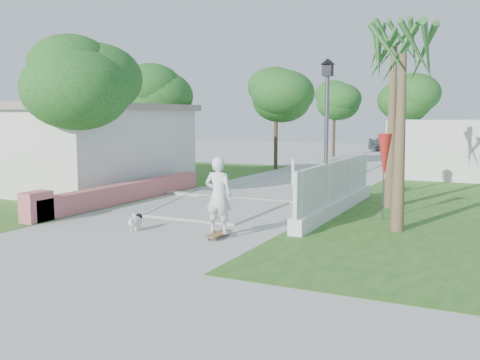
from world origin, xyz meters
The scene contains 22 objects.
ground centered at (0.00, 0.00, 0.00)m, with size 90.00×90.00×0.00m, color #B7B7B2.
path_strip centered at (0.00, 20.00, 0.03)m, with size 3.20×36.00×0.06m, color #B7B7B2.
curb centered at (0.00, 6.00, 0.05)m, with size 6.50×0.25×0.10m, color #999993.
grass_left centered at (-7.00, 8.00, 0.01)m, with size 8.00×20.00×0.01m, color #245F1E.
grass_right centered at (7.00, 8.00, 0.01)m, with size 8.00×20.00×0.01m, color #245F1E.
pink_wall centered at (-3.30, 3.55, 0.31)m, with size 0.45×8.20×0.80m.
house_left centered at (-8.00, 6.00, 1.64)m, with size 8.40×7.40×3.23m.
lattice_fence centered at (3.40, 5.00, 0.54)m, with size 0.35×7.00×1.50m.
building_right centered at (6.00, 18.00, 1.30)m, with size 6.00×8.00×2.60m, color silver.
street_lamp centered at (2.90, 5.50, 2.43)m, with size 0.44×0.44×4.44m.
bollard centered at (0.20, 10.00, 0.58)m, with size 0.14×0.14×1.09m.
patio_umbrella centered at (4.80, 4.50, 1.69)m, with size 0.36×0.36×2.30m.
tree_left_near centered at (-4.48, 2.98, 3.82)m, with size 3.60×3.60×5.28m.
tree_left_mid centered at (-5.48, 8.48, 3.50)m, with size 3.20×3.20×4.85m.
tree_path_left centered at (-2.98, 15.98, 3.82)m, with size 3.40×3.40×5.23m.
tree_path_right centered at (3.22, 19.98, 3.49)m, with size 3.00×3.00×4.79m.
tree_path_far centered at (-2.78, 25.98, 3.82)m, with size 3.20×3.20×5.17m.
palm_far centered at (4.60, 6.50, 4.48)m, with size 1.80×1.80×5.30m.
palm_near centered at (5.40, 3.20, 3.95)m, with size 1.80×1.80×4.70m.
skateboarder centered at (1.69, 0.67, 0.94)m, with size 2.53×0.93×1.85m.
dog centered at (-0.33, 0.50, 0.22)m, with size 0.35×0.59×0.41m.
parked_car centered at (0.13, 33.25, 0.73)m, with size 1.72×4.26×1.45m, color #A2A5A9.
Camera 1 is at (7.56, -9.85, 2.75)m, focal length 40.00 mm.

